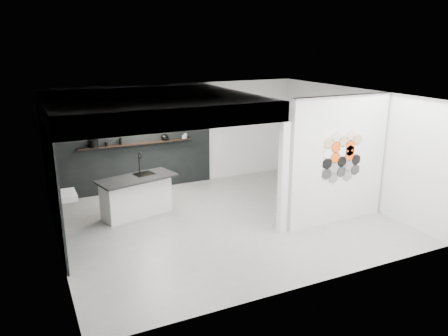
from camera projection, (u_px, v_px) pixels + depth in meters
floor at (226, 221)px, 9.78m from camera, size 7.00×6.00×0.01m
partition_panel at (338, 160)px, 9.44m from camera, size 2.45×0.15×2.80m
bay_clad_back at (133, 148)px, 11.49m from camera, size 4.40×0.04×2.35m
bay_clad_left at (51, 179)px, 8.89m from camera, size 0.04×4.00×2.35m
bulkhead at (151, 105)px, 9.40m from camera, size 4.40×4.00×0.40m
corner_column at (283, 179)px, 8.92m from camera, size 0.16×0.16×2.35m
fascia_beam at (182, 119)px, 7.73m from camera, size 4.40×0.16×0.40m
wall_basin at (66, 196)px, 8.90m from camera, size 0.40×0.60×0.12m
display_shelf at (137, 144)px, 11.40m from camera, size 3.00×0.15×0.04m
kitchen_island at (136, 195)px, 10.00m from camera, size 1.89×1.18×1.42m
stockpot at (93, 144)px, 10.92m from camera, size 0.25×0.25×0.19m
kettle at (165, 137)px, 11.69m from camera, size 0.25×0.25×0.17m
glass_bowl at (184, 137)px, 11.93m from camera, size 0.13×0.13×0.09m
glass_vase at (185, 136)px, 11.94m from camera, size 0.11×0.11×0.13m
bottle_dark at (120, 141)px, 11.20m from camera, size 0.08×0.08×0.18m
utensil_cup at (106, 144)px, 11.06m from camera, size 0.08×0.08×0.10m
hex_tile_cluster at (343, 156)px, 9.35m from camera, size 1.04×0.02×1.16m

